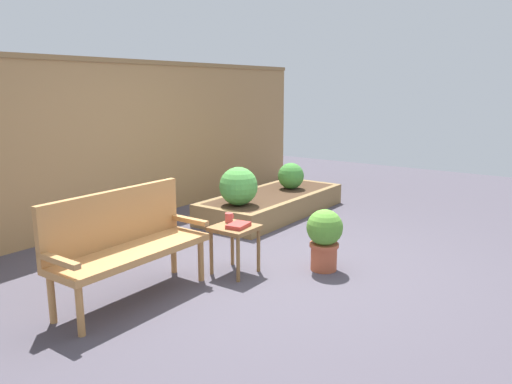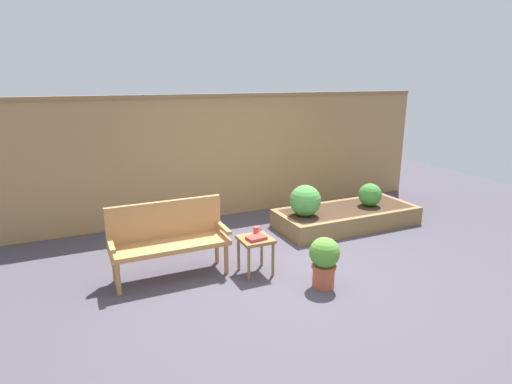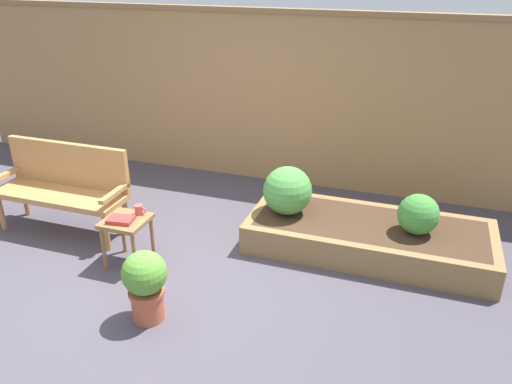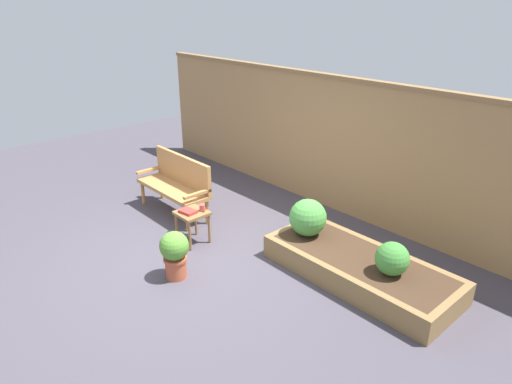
{
  "view_description": "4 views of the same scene",
  "coord_description": "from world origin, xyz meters",
  "px_view_note": "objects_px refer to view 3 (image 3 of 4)",
  "views": [
    {
      "loc": [
        -4.02,
        -2.69,
        1.81
      ],
      "look_at": [
        0.4,
        0.48,
        0.65
      ],
      "focal_mm": 34.77,
      "sensor_mm": 36.0,
      "label": 1
    },
    {
      "loc": [
        -2.42,
        -4.29,
        2.42
      ],
      "look_at": [
        0.01,
        1.01,
        0.82
      ],
      "focal_mm": 29.39,
      "sensor_mm": 36.0,
      "label": 2
    },
    {
      "loc": [
        2.12,
        -3.36,
        2.71
      ],
      "look_at": [
        0.64,
        0.97,
        0.57
      ],
      "focal_mm": 35.49,
      "sensor_mm": 36.0,
      "label": 3
    },
    {
      "loc": [
        4.49,
        -3.02,
        3.21
      ],
      "look_at": [
        0.55,
        0.55,
        0.97
      ],
      "focal_mm": 32.11,
      "sensor_mm": 36.0,
      "label": 4
    }
  ],
  "objects_px": {
    "garden_bench": "(64,182)",
    "side_table": "(126,227)",
    "cup_on_table": "(139,210)",
    "book_on_table": "(121,220)",
    "potted_boxwood": "(145,282)",
    "shrub_far_corner": "(418,214)",
    "shrub_near_bench": "(287,191)"
  },
  "relations": [
    {
      "from": "cup_on_table",
      "to": "book_on_table",
      "type": "distance_m",
      "value": 0.21
    },
    {
      "from": "garden_bench",
      "to": "shrub_far_corner",
      "type": "relative_size",
      "value": 3.68
    },
    {
      "from": "shrub_far_corner",
      "to": "book_on_table",
      "type": "bearing_deg",
      "value": -158.7
    },
    {
      "from": "book_on_table",
      "to": "potted_boxwood",
      "type": "height_order",
      "value": "potted_boxwood"
    },
    {
      "from": "garden_bench",
      "to": "shrub_near_bench",
      "type": "xyz_separation_m",
      "value": [
        2.3,
        0.54,
        0.0
      ]
    },
    {
      "from": "garden_bench",
      "to": "side_table",
      "type": "xyz_separation_m",
      "value": [
        1.0,
        -0.42,
        -0.15
      ]
    },
    {
      "from": "garden_bench",
      "to": "book_on_table",
      "type": "relative_size",
      "value": 6.22
    },
    {
      "from": "garden_bench",
      "to": "potted_boxwood",
      "type": "height_order",
      "value": "garden_bench"
    },
    {
      "from": "cup_on_table",
      "to": "book_on_table",
      "type": "xyz_separation_m",
      "value": [
        -0.09,
        -0.19,
        -0.03
      ]
    },
    {
      "from": "cup_on_table",
      "to": "potted_boxwood",
      "type": "xyz_separation_m",
      "value": [
        0.51,
        -0.8,
        -0.17
      ]
    },
    {
      "from": "shrub_far_corner",
      "to": "cup_on_table",
      "type": "bearing_deg",
      "value": -161.75
    },
    {
      "from": "book_on_table",
      "to": "shrub_far_corner",
      "type": "height_order",
      "value": "shrub_far_corner"
    },
    {
      "from": "garden_bench",
      "to": "cup_on_table",
      "type": "bearing_deg",
      "value": -14.95
    },
    {
      "from": "garden_bench",
      "to": "book_on_table",
      "type": "height_order",
      "value": "garden_bench"
    },
    {
      "from": "book_on_table",
      "to": "shrub_near_bench",
      "type": "xyz_separation_m",
      "value": [
        1.31,
        1.01,
        0.05
      ]
    },
    {
      "from": "garden_bench",
      "to": "side_table",
      "type": "bearing_deg",
      "value": -22.58
    },
    {
      "from": "garden_bench",
      "to": "side_table",
      "type": "distance_m",
      "value": 1.1
    },
    {
      "from": "side_table",
      "to": "shrub_near_bench",
      "type": "bearing_deg",
      "value": 36.39
    },
    {
      "from": "shrub_near_bench",
      "to": "garden_bench",
      "type": "bearing_deg",
      "value": -166.82
    },
    {
      "from": "shrub_far_corner",
      "to": "side_table",
      "type": "bearing_deg",
      "value": -159.66
    },
    {
      "from": "shrub_near_bench",
      "to": "side_table",
      "type": "bearing_deg",
      "value": -143.61
    },
    {
      "from": "cup_on_table",
      "to": "book_on_table",
      "type": "height_order",
      "value": "cup_on_table"
    },
    {
      "from": "side_table",
      "to": "garden_bench",
      "type": "bearing_deg",
      "value": 157.42
    },
    {
      "from": "potted_boxwood",
      "to": "shrub_far_corner",
      "type": "relative_size",
      "value": 1.59
    },
    {
      "from": "potted_boxwood",
      "to": "shrub_far_corner",
      "type": "bearing_deg",
      "value": 39.2
    },
    {
      "from": "garden_bench",
      "to": "shrub_near_bench",
      "type": "height_order",
      "value": "garden_bench"
    },
    {
      "from": "shrub_near_bench",
      "to": "shrub_far_corner",
      "type": "relative_size",
      "value": 1.27
    },
    {
      "from": "shrub_near_bench",
      "to": "shrub_far_corner",
      "type": "xyz_separation_m",
      "value": [
        1.28,
        0.0,
        -0.05
      ]
    },
    {
      "from": "side_table",
      "to": "shrub_far_corner",
      "type": "xyz_separation_m",
      "value": [
        2.58,
        0.96,
        0.1
      ]
    },
    {
      "from": "garden_bench",
      "to": "potted_boxwood",
      "type": "bearing_deg",
      "value": -34.36
    },
    {
      "from": "cup_on_table",
      "to": "potted_boxwood",
      "type": "distance_m",
      "value": 0.97
    },
    {
      "from": "cup_on_table",
      "to": "shrub_near_bench",
      "type": "bearing_deg",
      "value": 34.02
    }
  ]
}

